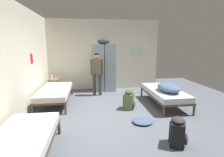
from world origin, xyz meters
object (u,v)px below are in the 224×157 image
object	(u,v)px
bedding_heap	(169,87)
person_traveler	(97,70)
backpack_olive	(129,100)
shelf_unit	(54,85)
lotion_bottle	(55,77)
bed_left_rear	(55,92)
bed_right	(164,93)
locker_bank	(104,67)
bed_left_front	(19,144)
clothes_pile_denim	(142,121)
backpack_black	(178,132)
water_bottle	(52,76)

from	to	relation	value
bedding_heap	person_traveler	distance (m)	2.55
backpack_olive	shelf_unit	bearing A→B (deg)	141.92
bedding_heap	lotion_bottle	size ratio (longest dim) A/B	6.29
person_traveler	shelf_unit	bearing A→B (deg)	165.15
bedding_heap	person_traveler	size ratio (longest dim) A/B	0.57
bed_left_rear	bed_right	distance (m)	3.40
locker_bank	bed_left_front	world-z (taller)	locker_bank
bedding_heap	lotion_bottle	bearing A→B (deg)	151.55
shelf_unit	clothes_pile_denim	size ratio (longest dim) A/B	1.17
backpack_black	water_bottle	bearing A→B (deg)	127.84
person_traveler	lotion_bottle	xyz separation A→B (m)	(-1.54, 0.39, -0.30)
person_traveler	backpack_black	bearing A→B (deg)	-69.03
lotion_bottle	backpack_black	distance (m)	4.76
shelf_unit	bed_left_front	world-z (taller)	shelf_unit
bed_right	clothes_pile_denim	xyz separation A→B (m)	(-1.05, -1.14, -0.34)
clothes_pile_denim	bedding_heap	bearing A→B (deg)	40.11
bed_left_front	bed_right	xyz separation A→B (m)	(3.36, 2.31, 0.00)
person_traveler	clothes_pile_denim	distance (m)	2.76
shelf_unit	bed_left_rear	world-z (taller)	shelf_unit
bed_left_rear	person_traveler	size ratio (longest dim) A/B	1.23
bed_right	lotion_bottle	xyz separation A→B (m)	(-3.54, 1.68, 0.25)
bed_left_rear	bedding_heap	xyz separation A→B (m)	(3.37, -0.79, 0.23)
bed_left_front	bed_left_rear	size ratio (longest dim) A/B	1.00
bed_left_front	backpack_olive	world-z (taller)	backpack_olive
shelf_unit	backpack_black	world-z (taller)	shelf_unit
bed_right	clothes_pile_denim	world-z (taller)	bed_right
bed_left_front	clothes_pile_denim	bearing A→B (deg)	26.89
bedding_heap	backpack_olive	size ratio (longest dim) A/B	1.61
bed_right	bedding_heap	size ratio (longest dim) A/B	2.15
bed_left_rear	bedding_heap	world-z (taller)	bedding_heap
bedding_heap	water_bottle	distance (m)	4.20
backpack_olive	clothes_pile_denim	world-z (taller)	backpack_olive
person_traveler	clothes_pile_denim	world-z (taller)	person_traveler
shelf_unit	bed_left_rear	xyz separation A→B (m)	(0.25, -1.17, 0.04)
bed_right	lotion_bottle	world-z (taller)	lotion_bottle
bed_left_rear	lotion_bottle	size ratio (longest dim) A/B	13.50
person_traveler	water_bottle	distance (m)	1.77
person_traveler	water_bottle	size ratio (longest dim) A/B	7.58
clothes_pile_denim	bed_left_front	bearing A→B (deg)	-153.11
bed_right	backpack_black	bearing A→B (deg)	-108.11
water_bottle	clothes_pile_denim	bearing A→B (deg)	-47.46
backpack_olive	clothes_pile_denim	xyz separation A→B (m)	(0.11, -0.94, -0.22)
clothes_pile_denim	bed_right	bearing A→B (deg)	47.39
bed_left_front	bedding_heap	size ratio (longest dim) A/B	2.15
bed_left_front	water_bottle	bearing A→B (deg)	94.66
bedding_heap	backpack_black	distance (m)	2.03
bed_right	backpack_olive	world-z (taller)	backpack_olive
shelf_unit	clothes_pile_denim	xyz separation A→B (m)	(2.56, -2.86, -0.30)
shelf_unit	backpack_olive	size ratio (longest dim) A/B	1.04
shelf_unit	bed_right	distance (m)	4.00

